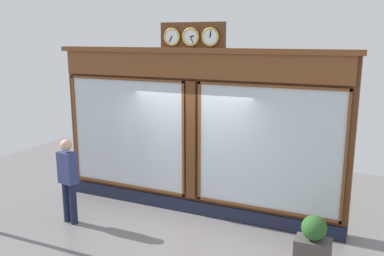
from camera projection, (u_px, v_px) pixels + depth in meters
shop_facade at (195, 132)px, 8.33m from camera, size 6.19×0.42×3.87m
pedestrian at (68, 178)px, 7.95m from camera, size 0.39×0.28×1.69m
planter_box at (312, 252)px, 6.59m from camera, size 0.56×0.36×0.44m
planter_shrub at (314, 228)px, 6.50m from camera, size 0.40×0.40×0.40m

